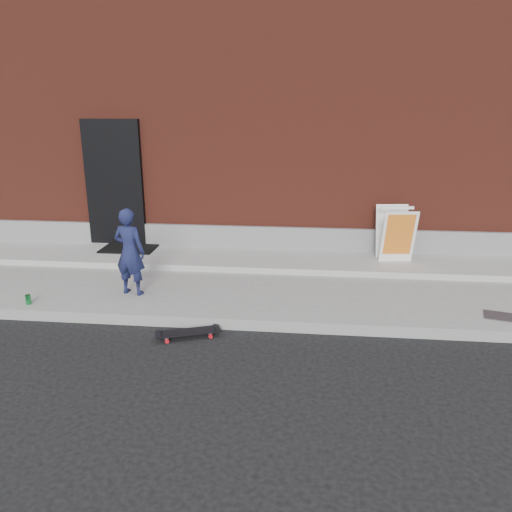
# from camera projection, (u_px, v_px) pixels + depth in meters

# --- Properties ---
(ground) EXTENTS (80.00, 80.00, 0.00)m
(ground) POSITION_uv_depth(u_px,v_px,m) (233.00, 330.00, 6.38)
(ground) COLOR black
(ground) RESTS_ON ground
(sidewalk) EXTENTS (20.00, 3.00, 0.15)m
(sidewalk) POSITION_uv_depth(u_px,v_px,m) (247.00, 284.00, 7.78)
(sidewalk) COLOR slate
(sidewalk) RESTS_ON ground
(apron) EXTENTS (20.00, 1.20, 0.10)m
(apron) POSITION_uv_depth(u_px,v_px,m) (253.00, 260.00, 8.60)
(apron) COLOR gray
(apron) RESTS_ON sidewalk
(building) EXTENTS (20.00, 8.10, 5.00)m
(building) POSITION_uv_depth(u_px,v_px,m) (274.00, 116.00, 12.30)
(building) COLOR maroon
(building) RESTS_ON ground
(child) EXTENTS (0.51, 0.39, 1.25)m
(child) POSITION_uv_depth(u_px,v_px,m) (130.00, 252.00, 7.03)
(child) COLOR #171B41
(child) RESTS_ON sidewalk
(skateboard) EXTENTS (0.79, 0.45, 0.09)m
(skateboard) POSITION_uv_depth(u_px,v_px,m) (188.00, 332.00, 6.15)
(skateboard) COLOR #B5121A
(skateboard) RESTS_ON ground
(pizza_sign) EXTENTS (0.62, 0.70, 0.91)m
(pizza_sign) POSITION_uv_depth(u_px,v_px,m) (396.00, 234.00, 8.30)
(pizza_sign) COLOR white
(pizza_sign) RESTS_ON apron
(soda_can) EXTENTS (0.09, 0.09, 0.13)m
(soda_can) POSITION_uv_depth(u_px,v_px,m) (28.00, 300.00, 6.80)
(soda_can) COLOR #1C8D3C
(soda_can) RESTS_ON sidewalk
(doormat) EXTENTS (0.96, 0.78, 0.03)m
(doormat) POSITION_uv_depth(u_px,v_px,m) (130.00, 247.00, 9.10)
(doormat) COLOR black
(doormat) RESTS_ON apron
(utility_plate) EXTENTS (0.54, 0.42, 0.01)m
(utility_plate) POSITION_uv_depth(u_px,v_px,m) (504.00, 317.00, 6.39)
(utility_plate) COLOR #4D4D51
(utility_plate) RESTS_ON sidewalk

